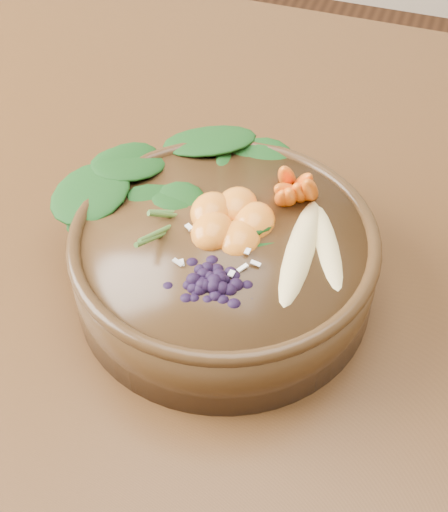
# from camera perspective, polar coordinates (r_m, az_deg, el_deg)

# --- Properties ---
(dining_table) EXTENTS (1.60, 0.90, 0.75)m
(dining_table) POSITION_cam_1_polar(r_m,az_deg,el_deg) (0.74, 12.74, -5.78)
(dining_table) COLOR #331C0C
(dining_table) RESTS_ON ground
(stoneware_bowl) EXTENTS (0.28, 0.28, 0.07)m
(stoneware_bowl) POSITION_cam_1_polar(r_m,az_deg,el_deg) (0.61, 0.00, -0.65)
(stoneware_bowl) COLOR #432D17
(stoneware_bowl) RESTS_ON dining_table
(kale_heap) EXTENTS (0.18, 0.16, 0.04)m
(kale_heap) POSITION_cam_1_polar(r_m,az_deg,el_deg) (0.62, -2.37, 6.94)
(kale_heap) COLOR #123F12
(kale_heap) RESTS_ON stoneware_bowl
(carrot_cluster) EXTENTS (0.06, 0.06, 0.07)m
(carrot_cluster) POSITION_cam_1_polar(r_m,az_deg,el_deg) (0.61, 5.90, 7.72)
(carrot_cluster) COLOR orange
(carrot_cluster) RESTS_ON stoneware_bowl
(banana_halves) EXTENTS (0.08, 0.15, 0.02)m
(banana_halves) POSITION_cam_1_polar(r_m,az_deg,el_deg) (0.57, 7.30, 1.49)
(banana_halves) COLOR #E0CC84
(banana_halves) RESTS_ON stoneware_bowl
(mandarin_cluster) EXTENTS (0.08, 0.09, 0.03)m
(mandarin_cluster) POSITION_cam_1_polar(r_m,az_deg,el_deg) (0.59, 0.56, 3.68)
(mandarin_cluster) COLOR orange
(mandarin_cluster) RESTS_ON stoneware_bowl
(blueberry_pile) EXTENTS (0.13, 0.10, 0.04)m
(blueberry_pile) POSITION_cam_1_polar(r_m,az_deg,el_deg) (0.54, -1.14, -0.89)
(blueberry_pile) COLOR black
(blueberry_pile) RESTS_ON stoneware_bowl
(coconut_flakes) EXTENTS (0.09, 0.07, 0.01)m
(coconut_flakes) POSITION_cam_1_polar(r_m,az_deg,el_deg) (0.57, -0.27, 0.68)
(coconut_flakes) COLOR white
(coconut_flakes) RESTS_ON stoneware_bowl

